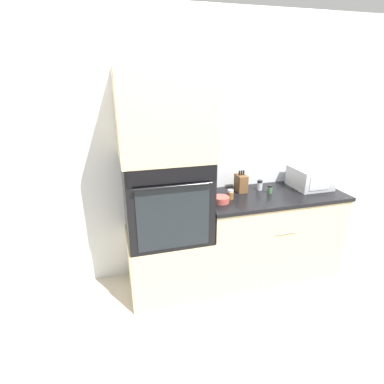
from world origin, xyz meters
The scene contains 12 objects.
ground_plane centered at (0.00, 0.00, 0.00)m, with size 12.00×12.00×0.00m, color beige.
wall_back centered at (0.00, 0.63, 1.25)m, with size 8.00×0.05×2.50m.
oven_cabinet_base centered at (-0.37, 0.30, 0.29)m, with size 0.74×0.60×0.57m.
wall_oven centered at (-0.37, 0.30, 0.93)m, with size 0.71×0.64×0.72m.
oven_cabinet_upper centered at (-0.37, 0.30, 1.65)m, with size 0.74×0.60×0.70m.
counter_unit centered at (0.68, 0.30, 0.44)m, with size 1.38×0.63×0.87m.
microwave centered at (1.13, 0.37, 0.97)m, with size 0.35×0.36×0.20m.
knife_block centered at (0.40, 0.44, 0.96)m, with size 0.09×0.14×0.21m.
bowl centered at (0.12, 0.23, 0.90)m, with size 0.15×0.15×0.05m.
condiment_jar_near centered at (0.66, 0.32, 0.91)m, with size 0.05×0.05×0.08m.
condiment_jar_mid centered at (0.23, 0.28, 0.91)m, with size 0.06×0.06×0.09m.
condiment_jar_far centered at (0.60, 0.43, 0.92)m, with size 0.06×0.06×0.10m.
Camera 1 is at (-0.80, -2.10, 1.92)m, focal length 28.00 mm.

